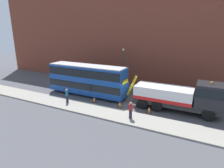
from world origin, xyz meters
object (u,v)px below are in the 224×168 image
at_px(double_decker_bus, 87,79).
at_px(street_lamp, 123,64).
at_px(pedestrian_onlooker, 67,96).
at_px(traffic_cone_near_bus, 94,100).
at_px(recovery_tow_truck, 180,96).
at_px(pedestrian_bystander, 131,110).
at_px(traffic_cone_midway, 120,105).
at_px(traffic_cone_near_truck, 149,110).

xyz_separation_m(double_decker_bus, street_lamp, (2.69, 5.72, 1.24)).
bearing_deg(street_lamp, pedestrian_onlooker, -107.54).
height_order(traffic_cone_near_bus, street_lamp, street_lamp).
height_order(recovery_tow_truck, pedestrian_bystander, recovery_tow_truck).
bearing_deg(pedestrian_onlooker, pedestrian_bystander, -33.39).
relative_size(pedestrian_bystander, traffic_cone_midway, 2.38).
distance_m(pedestrian_bystander, traffic_cone_near_bus, 6.12).
distance_m(double_decker_bus, traffic_cone_near_bus, 3.54).
height_order(pedestrian_onlooker, traffic_cone_near_truck, pedestrian_onlooker).
bearing_deg(pedestrian_bystander, traffic_cone_near_bus, 45.41).
distance_m(pedestrian_onlooker, traffic_cone_midway, 6.34).
bearing_deg(pedestrian_bystander, street_lamp, 5.56).
bearing_deg(pedestrian_onlooker, traffic_cone_midway, -13.44).
xyz_separation_m(recovery_tow_truck, street_lamp, (-9.18, 5.72, 1.71)).
bearing_deg(traffic_cone_midway, recovery_tow_truck, 17.76).
xyz_separation_m(traffic_cone_near_truck, street_lamp, (-6.40, 7.60, 3.13)).
bearing_deg(traffic_cone_near_truck, pedestrian_bystander, -116.35).
xyz_separation_m(recovery_tow_truck, double_decker_bus, (-11.87, -0.00, 0.47)).
distance_m(traffic_cone_midway, street_lamp, 8.84).
bearing_deg(traffic_cone_near_bus, recovery_tow_truck, 11.36).
distance_m(recovery_tow_truck, traffic_cone_near_truck, 3.64).
bearing_deg(traffic_cone_near_bus, double_decker_bus, 140.09).
distance_m(recovery_tow_truck, traffic_cone_midway, 6.61).
relative_size(double_decker_bus, traffic_cone_near_truck, 15.36).
xyz_separation_m(pedestrian_bystander, traffic_cone_midway, (-2.19, 2.28, -0.64)).
bearing_deg(traffic_cone_near_truck, pedestrian_onlooker, -168.58).
height_order(recovery_tow_truck, traffic_cone_near_truck, recovery_tow_truck).
bearing_deg(pedestrian_onlooker, traffic_cone_near_bus, 5.24).
bearing_deg(pedestrian_bystander, recovery_tow_truck, -65.05).
bearing_deg(recovery_tow_truck, traffic_cone_near_bus, -168.82).
xyz_separation_m(recovery_tow_truck, traffic_cone_midway, (-6.14, -1.97, -1.42)).
distance_m(pedestrian_onlooker, street_lamp, 10.27).
relative_size(traffic_cone_near_bus, street_lamp, 0.12).
relative_size(traffic_cone_midway, street_lamp, 0.12).
bearing_deg(traffic_cone_midway, street_lamp, 111.54).
bearing_deg(recovery_tow_truck, pedestrian_onlooker, -162.96).
xyz_separation_m(recovery_tow_truck, pedestrian_bystander, (-3.95, -4.25, -0.77)).
bearing_deg(street_lamp, traffic_cone_near_truck, -49.88).
relative_size(double_decker_bus, pedestrian_bystander, 6.47).
distance_m(pedestrian_onlooker, traffic_cone_near_truck, 9.62).
distance_m(double_decker_bus, traffic_cone_near_truck, 9.47).
height_order(pedestrian_bystander, traffic_cone_near_bus, pedestrian_bystander).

